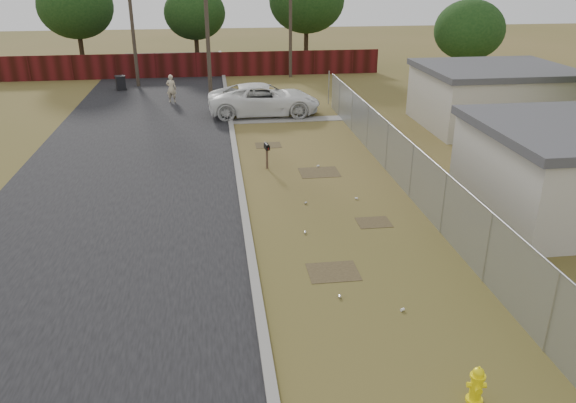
{
  "coord_description": "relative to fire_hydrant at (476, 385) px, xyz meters",
  "views": [
    {
      "loc": [
        -3.84,
        -18.28,
        7.88
      ],
      "look_at": [
        -1.72,
        -2.43,
        1.1
      ],
      "focal_mm": 35.0,
      "sensor_mm": 36.0,
      "label": 1
    }
  ],
  "objects": [
    {
      "name": "chainlink_fence",
      "position": [
        2.22,
        11.29,
        0.41
      ],
      "size": [
        0.1,
        27.06,
        2.02
      ],
      "color": "#92959A",
      "rests_on": "ground"
    },
    {
      "name": "scattered_litter",
      "position": [
        -1.05,
        8.2,
        -0.35
      ],
      "size": [
        2.41,
        10.89,
        0.07
      ],
      "color": "white",
      "rests_on": "ground"
    },
    {
      "name": "trash_bin",
      "position": [
        -10.91,
        31.08,
        0.11
      ],
      "size": [
        0.81,
        0.79,
        0.97
      ],
      "color": "black",
      "rests_on": "ground"
    },
    {
      "name": "pickup_truck",
      "position": [
        -1.93,
        23.14,
        0.48
      ],
      "size": [
        6.25,
        2.89,
        1.74
      ],
      "primitive_type": "imported",
      "rotation": [
        0.0,
        0.0,
        1.57
      ],
      "color": "white",
      "rests_on": "ground"
    },
    {
      "name": "fire_hydrant",
      "position": [
        0.0,
        0.0,
        0.0
      ],
      "size": [
        0.38,
        0.4,
        0.83
      ],
      "color": "#FFEB0D",
      "rests_on": "ground"
    },
    {
      "name": "horizon_trees",
      "position": [
        -0.06,
        33.82,
        4.24
      ],
      "size": [
        33.32,
        31.94,
        7.78
      ],
      "color": "#312416",
      "rests_on": "ground"
    },
    {
      "name": "utility_poles",
      "position": [
        -4.57,
        30.93,
        4.31
      ],
      "size": [
        12.6,
        8.24,
        9.0
      ],
      "color": "#43382D",
      "rests_on": "ground"
    },
    {
      "name": "privacy_fence",
      "position": [
        -6.9,
        35.26,
        0.51
      ],
      "size": [
        30.0,
        0.12,
        1.8
      ],
      "primitive_type": "cube",
      "color": "#4F1011",
      "rests_on": "ground"
    },
    {
      "name": "houses",
      "position": [
        8.8,
        13.39,
        1.17
      ],
      "size": [
        9.3,
        17.24,
        3.1
      ],
      "color": "beige",
      "rests_on": "ground"
    },
    {
      "name": "street",
      "position": [
        -7.66,
        18.31,
        -0.37
      ],
      "size": [
        15.1,
        60.0,
        0.12
      ],
      "color": "black",
      "rests_on": "ground"
    },
    {
      "name": "ground",
      "position": [
        -0.9,
        10.26,
        -0.39
      ],
      "size": [
        120.0,
        120.0,
        0.0
      ],
      "primitive_type": "plane",
      "color": "brown",
      "rests_on": "ground"
    },
    {
      "name": "pedestrian",
      "position": [
        -7.28,
        26.93,
        0.47
      ],
      "size": [
        0.7,
        0.54,
        1.71
      ],
      "primitive_type": "imported",
      "rotation": [
        0.0,
        0.0,
        2.91
      ],
      "color": "beige",
      "rests_on": "ground"
    },
    {
      "name": "mailbox",
      "position": [
        -2.68,
        14.03,
        0.48
      ],
      "size": [
        0.23,
        0.48,
        1.09
      ],
      "color": "brown",
      "rests_on": "ground"
    }
  ]
}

